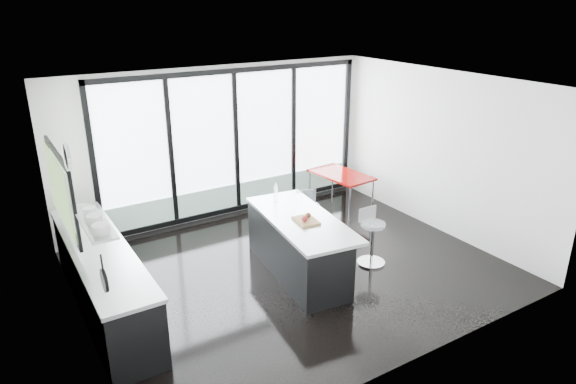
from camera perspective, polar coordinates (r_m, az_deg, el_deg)
floor at (r=7.94m, az=0.53°, el=-8.58°), size 6.00×5.00×0.00m
ceiling at (r=7.00m, az=0.61°, el=11.81°), size 6.00×5.00×0.00m
wall_back at (r=9.57m, az=-5.98°, el=4.80°), size 6.00×0.09×2.80m
wall_front at (r=5.58m, az=14.52°, el=-6.51°), size 6.00×0.00×2.80m
wall_left at (r=6.58m, az=-23.26°, el=-1.74°), size 0.26×5.00×2.80m
wall_right at (r=9.23m, az=16.55°, el=4.26°), size 0.00×5.00×2.80m
counter_cabinets at (r=7.19m, az=-19.82°, el=-9.04°), size 0.69×3.24×1.36m
island at (r=7.64m, az=1.00°, el=-5.97°), size 1.18×2.27×1.16m
bar_stool_near at (r=8.05m, az=9.33°, el=-5.64°), size 0.44×0.44×0.69m
bar_stool_far at (r=8.58m, az=2.22°, el=-3.61°), size 0.56×0.56×0.70m
red_table at (r=10.18m, az=5.86°, el=0.24°), size 0.84×1.32×0.67m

